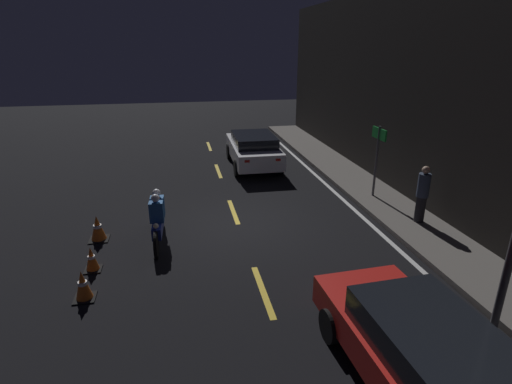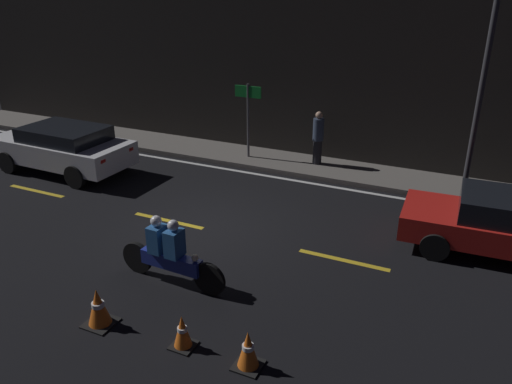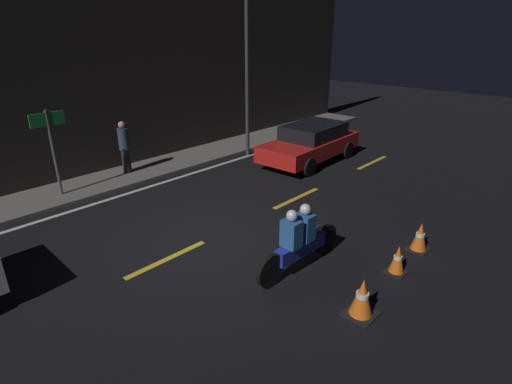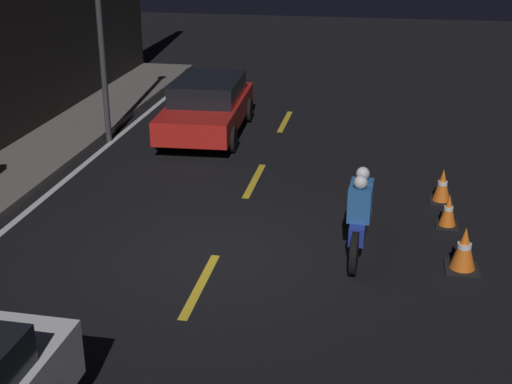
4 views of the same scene
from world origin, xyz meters
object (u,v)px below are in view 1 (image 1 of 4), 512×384
(sedan_white, at_px, (253,149))
(traffic_cone_near, at_px, (98,228))
(taxi_red, at_px, (422,353))
(pedestrian, at_px, (422,194))
(traffic_cone_mid, at_px, (92,259))
(traffic_cone_far, at_px, (83,285))
(shop_sign, at_px, (378,147))
(motorcycle, at_px, (158,218))

(sedan_white, distance_m, traffic_cone_near, 8.29)
(taxi_red, relative_size, pedestrian, 2.54)
(taxi_red, relative_size, traffic_cone_mid, 7.09)
(traffic_cone_far, bearing_deg, traffic_cone_near, -176.77)
(traffic_cone_mid, bearing_deg, pedestrian, 94.64)
(sedan_white, bearing_deg, shop_sign, -144.48)
(traffic_cone_near, height_order, traffic_cone_mid, traffic_cone_near)
(sedan_white, distance_m, shop_sign, 5.92)
(shop_sign, bearing_deg, traffic_cone_near, -81.13)
(motorcycle, bearing_deg, traffic_cone_near, -100.14)
(traffic_cone_near, distance_m, pedestrian, 9.16)
(traffic_cone_mid, relative_size, pedestrian, 0.36)
(taxi_red, bearing_deg, shop_sign, -24.76)
(traffic_cone_mid, distance_m, traffic_cone_far, 1.17)
(traffic_cone_far, bearing_deg, traffic_cone_mid, -178.28)
(sedan_white, height_order, shop_sign, shop_sign)
(traffic_cone_far, relative_size, shop_sign, 0.28)
(traffic_cone_far, distance_m, shop_sign, 9.70)
(taxi_red, height_order, traffic_cone_mid, taxi_red)
(traffic_cone_far, bearing_deg, motorcycle, 148.84)
(pedestrian, relative_size, shop_sign, 0.70)
(sedan_white, xyz_separation_m, taxi_red, (12.51, 0.15, -0.06))
(sedan_white, distance_m, traffic_cone_mid, 9.50)
(traffic_cone_mid, bearing_deg, taxi_red, 49.66)
(sedan_white, distance_m, traffic_cone_far, 10.46)
(traffic_cone_mid, height_order, shop_sign, shop_sign)
(motorcycle, height_order, pedestrian, pedestrian)
(traffic_cone_near, xyz_separation_m, pedestrian, (0.90, 9.09, 0.67))
(sedan_white, bearing_deg, traffic_cone_near, 139.51)
(sedan_white, xyz_separation_m, traffic_cone_near, (6.18, -5.50, -0.45))
(traffic_cone_mid, height_order, pedestrian, pedestrian)
(taxi_red, bearing_deg, sedan_white, -1.92)
(taxi_red, distance_m, traffic_cone_near, 8.50)
(taxi_red, relative_size, motorcycle, 1.77)
(sedan_white, xyz_separation_m, traffic_cone_mid, (7.81, -5.38, -0.50))
(sedan_white, distance_m, taxi_red, 12.51)
(motorcycle, bearing_deg, traffic_cone_mid, -47.58)
(sedan_white, xyz_separation_m, pedestrian, (7.09, 3.59, 0.22))
(taxi_red, height_order, traffic_cone_near, taxi_red)
(motorcycle, relative_size, shop_sign, 1.00)
(motorcycle, bearing_deg, traffic_cone_far, -28.81)
(taxi_red, bearing_deg, traffic_cone_near, 39.14)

